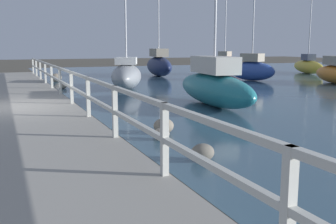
{
  "coord_description": "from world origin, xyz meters",
  "views": [
    {
      "loc": [
        -0.12,
        -13.26,
        2.21
      ],
      "look_at": [
        4.13,
        -3.26,
        0.4
      ],
      "focal_mm": 42.0,
      "sensor_mm": 36.0,
      "label": 1
    }
  ],
  "objects_px": {
    "sailboat_blue": "(252,69)",
    "sailboat_gray": "(127,75)",
    "sailboat_navy": "(159,65)",
    "sailboat_red": "(225,65)",
    "sailboat_teal": "(214,86)",
    "sailboat_yellow": "(308,66)"
  },
  "relations": [
    {
      "from": "sailboat_blue",
      "to": "sailboat_yellow",
      "type": "bearing_deg",
      "value": 2.73
    },
    {
      "from": "sailboat_yellow",
      "to": "sailboat_gray",
      "type": "relative_size",
      "value": 0.96
    },
    {
      "from": "sailboat_blue",
      "to": "sailboat_red",
      "type": "relative_size",
      "value": 1.28
    },
    {
      "from": "sailboat_yellow",
      "to": "sailboat_navy",
      "type": "relative_size",
      "value": 0.79
    },
    {
      "from": "sailboat_red",
      "to": "sailboat_teal",
      "type": "bearing_deg",
      "value": -146.7
    },
    {
      "from": "sailboat_blue",
      "to": "sailboat_gray",
      "type": "relative_size",
      "value": 1.09
    },
    {
      "from": "sailboat_navy",
      "to": "sailboat_yellow",
      "type": "bearing_deg",
      "value": -1.76
    },
    {
      "from": "sailboat_yellow",
      "to": "sailboat_red",
      "type": "xyz_separation_m",
      "value": [
        -7.08,
        1.55,
        0.16
      ]
    },
    {
      "from": "sailboat_teal",
      "to": "sailboat_red",
      "type": "distance_m",
      "value": 16.92
    },
    {
      "from": "sailboat_navy",
      "to": "sailboat_gray",
      "type": "xyz_separation_m",
      "value": [
        -4.89,
        -7.65,
        -0.15
      ]
    },
    {
      "from": "sailboat_blue",
      "to": "sailboat_navy",
      "type": "distance_m",
      "value": 7.36
    },
    {
      "from": "sailboat_red",
      "to": "sailboat_navy",
      "type": "relative_size",
      "value": 0.7
    },
    {
      "from": "sailboat_yellow",
      "to": "sailboat_blue",
      "type": "xyz_separation_m",
      "value": [
        -8.37,
        -4.0,
        0.12
      ]
    },
    {
      "from": "sailboat_teal",
      "to": "sailboat_navy",
      "type": "relative_size",
      "value": 0.73
    },
    {
      "from": "sailboat_yellow",
      "to": "sailboat_navy",
      "type": "bearing_deg",
      "value": -168.19
    },
    {
      "from": "sailboat_teal",
      "to": "sailboat_blue",
      "type": "distance_m",
      "value": 11.71
    },
    {
      "from": "sailboat_yellow",
      "to": "sailboat_gray",
      "type": "bearing_deg",
      "value": -141.01
    },
    {
      "from": "sailboat_blue",
      "to": "sailboat_gray",
      "type": "distance_m",
      "value": 9.17
    },
    {
      "from": "sailboat_teal",
      "to": "sailboat_navy",
      "type": "distance_m",
      "value": 15.25
    },
    {
      "from": "sailboat_yellow",
      "to": "sailboat_blue",
      "type": "bearing_deg",
      "value": -133.24
    },
    {
      "from": "sailboat_blue",
      "to": "sailboat_red",
      "type": "bearing_deg",
      "value": 54.11
    },
    {
      "from": "sailboat_blue",
      "to": "sailboat_red",
      "type": "distance_m",
      "value": 5.69
    }
  ]
}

